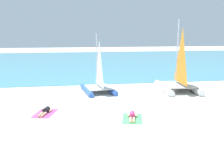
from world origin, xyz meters
TOP-DOWN VIEW (x-y plane):
  - ground_plane at (0.00, 10.00)m, footprint 120.00×120.00m
  - ocean_water at (0.00, 30.41)m, footprint 120.00×40.00m
  - sailboat_blue at (-0.68, 7.35)m, footprint 2.79×3.90m
  - sailboat_white at (5.92, 6.83)m, footprint 3.24×4.71m
  - towel_left at (-4.50, 2.33)m, footprint 1.57×2.13m
  - sunbather_left at (-4.48, 2.39)m, footprint 0.79×1.55m
  - towel_right at (0.49, 0.53)m, footprint 1.53×2.11m
  - sunbather_right at (0.51, 0.60)m, footprint 0.76×1.55m

SIDE VIEW (x-z plane):
  - ground_plane at x=0.00m, z-range 0.00..0.00m
  - towel_left at x=-4.50m, z-range 0.00..0.01m
  - towel_right at x=0.49m, z-range 0.00..0.01m
  - ocean_water at x=0.00m, z-range 0.00..0.05m
  - sunbather_left at x=-4.48m, z-range -0.02..0.28m
  - sunbather_right at x=0.51m, z-range -0.02..0.28m
  - sailboat_blue at x=-0.68m, z-range -1.65..3.06m
  - sailboat_white at x=5.92m, z-range -2.05..3.79m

